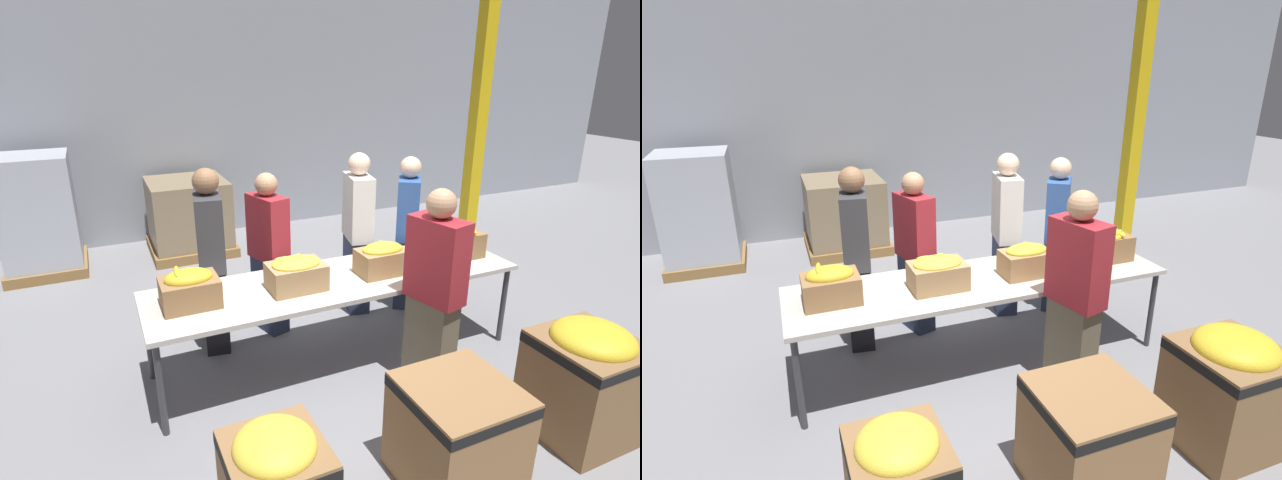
{
  "view_description": "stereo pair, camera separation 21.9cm",
  "coord_description": "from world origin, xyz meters",
  "views": [
    {
      "loc": [
        -1.77,
        -3.51,
        2.56
      ],
      "look_at": [
        -0.2,
        -0.07,
        1.2
      ],
      "focal_mm": 28.0,
      "sensor_mm": 36.0,
      "label": 1
    },
    {
      "loc": [
        -1.57,
        -3.6,
        2.56
      ],
      "look_at": [
        -0.2,
        -0.07,
        1.2
      ],
      "focal_mm": 28.0,
      "sensor_mm": 36.0,
      "label": 2
    }
  ],
  "objects": [
    {
      "name": "pallet_stack_1",
      "position": [
        -0.67,
        3.33,
        0.5
      ],
      "size": [
        1.12,
        1.12,
        1.02
      ],
      "color": "olive",
      "rests_on": "ground_plane"
    },
    {
      "name": "ground_plane",
      "position": [
        0.0,
        0.0,
        0.0
      ],
      "size": [
        30.0,
        30.0,
        0.0
      ],
      "primitive_type": "plane",
      "color": "gray"
    },
    {
      "name": "banana_box_0",
      "position": [
        -1.25,
        0.01,
        0.94
      ],
      "size": [
        0.43,
        0.32,
        0.31
      ],
      "color": "olive",
      "rests_on": "sorting_table"
    },
    {
      "name": "volunteer_4",
      "position": [
        1.16,
        0.69,
        0.82
      ],
      "size": [
        0.43,
        0.49,
        1.65
      ],
      "rotation": [
        0.0,
        0.0,
        -2.18
      ],
      "color": "#2D3856",
      "rests_on": "ground_plane"
    },
    {
      "name": "banana_box_2",
      "position": [
        0.4,
        -0.07,
        0.94
      ],
      "size": [
        0.43,
        0.28,
        0.29
      ],
      "color": "#A37A4C",
      "rests_on": "sorting_table"
    },
    {
      "name": "wall_back",
      "position": [
        0.0,
        4.06,
        2.0
      ],
      "size": [
        16.0,
        0.08,
        4.0
      ],
      "color": "#9399A3",
      "rests_on": "ground_plane"
    },
    {
      "name": "volunteer_2",
      "position": [
        -0.93,
        0.67,
        0.85
      ],
      "size": [
        0.3,
        0.49,
        1.71
      ],
      "rotation": [
        0.0,
        0.0,
        -1.74
      ],
      "color": "black",
      "rests_on": "ground_plane"
    },
    {
      "name": "banana_box_1",
      "position": [
        -0.4,
        -0.05,
        0.94
      ],
      "size": [
        0.46,
        0.31,
        0.29
      ],
      "color": "tan",
      "rests_on": "sorting_table"
    },
    {
      "name": "volunteer_0",
      "position": [
        -0.36,
        0.77,
        0.79
      ],
      "size": [
        0.33,
        0.47,
        1.6
      ],
      "rotation": [
        0.0,
        0.0,
        -1.29
      ],
      "color": "#2D3856",
      "rests_on": "ground_plane"
    },
    {
      "name": "volunteer_1",
      "position": [
        0.49,
        -0.69,
        0.84
      ],
      "size": [
        0.33,
        0.49,
        1.69
      ],
      "rotation": [
        0.0,
        0.0,
        1.81
      ],
      "color": "#6B604C",
      "rests_on": "ground_plane"
    },
    {
      "name": "volunteer_3",
      "position": [
        0.63,
        0.81,
        0.85
      ],
      "size": [
        0.33,
        0.5,
        1.7
      ],
      "rotation": [
        0.0,
        0.0,
        -1.81
      ],
      "color": "#2D3856",
      "rests_on": "ground_plane"
    },
    {
      "name": "donation_bin_1",
      "position": [
        0.04,
        -1.58,
        0.38
      ],
      "size": [
        0.66,
        0.66,
        0.71
      ],
      "color": "olive",
      "rests_on": "ground_plane"
    },
    {
      "name": "pallet_stack_0",
      "position": [
        -2.5,
        3.33,
        0.74
      ],
      "size": [
        0.93,
        0.93,
        1.5
      ],
      "color": "olive",
      "rests_on": "ground_plane"
    },
    {
      "name": "sorting_table",
      "position": [
        0.0,
        0.0,
        0.75
      ],
      "size": [
        3.26,
        0.87,
        0.8
      ],
      "color": "beige",
      "rests_on": "ground_plane"
    },
    {
      "name": "donation_bin_2",
      "position": [
        1.17,
        -1.58,
        0.46
      ],
      "size": [
        0.65,
        0.65,
        0.88
      ],
      "color": "olive",
      "rests_on": "ground_plane"
    },
    {
      "name": "support_pillar",
      "position": [
        2.73,
        1.53,
        2.0
      ],
      "size": [
        0.17,
        0.17,
        4.0
      ],
      "color": "yellow",
      "rests_on": "ground_plane"
    },
    {
      "name": "banana_box_3",
      "position": [
        1.26,
        -0.02,
        0.94
      ],
      "size": [
        0.45,
        0.31,
        0.3
      ],
      "color": "olive",
      "rests_on": "sorting_table"
    }
  ]
}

